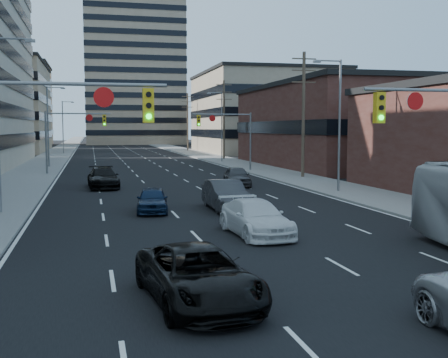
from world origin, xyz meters
TOP-DOWN VIEW (x-y plane):
  - ground at (0.00, 0.00)m, footprint 400.00×400.00m
  - road_surface at (0.00, 130.00)m, footprint 18.00×300.00m
  - sidewalk_left at (-11.50, 130.00)m, footprint 5.00×300.00m
  - sidewalk_right at (11.50, 130.00)m, footprint 5.00×300.00m
  - storefront_right_mid at (24.00, 50.00)m, footprint 20.00×30.00m
  - office_right_far at (25.00, 88.00)m, footprint 22.00×28.00m
  - apartment_tower at (6.00, 150.00)m, footprint 26.00×26.00m
  - bg_block_right at (32.00, 130.00)m, footprint 22.00×22.00m
  - signal_near_left at (-7.45, 8.00)m, footprint 6.59×0.33m
  - signal_far_left at (-7.68, 45.00)m, footprint 6.09×0.33m
  - signal_far_right at (7.68, 45.00)m, footprint 6.09×0.33m
  - utility_pole_block at (12.20, 36.00)m, footprint 2.20×0.28m
  - utility_pole_midblock at (12.20, 66.00)m, footprint 2.20×0.28m
  - utility_pole_distant at (12.20, 96.00)m, footprint 2.20×0.28m
  - streetlight_left_near at (-10.34, 20.00)m, footprint 2.03×0.22m
  - streetlight_left_mid at (-10.34, 55.00)m, footprint 2.03×0.22m
  - streetlight_left_far at (-10.34, 90.00)m, footprint 2.03×0.22m
  - streetlight_right_near at (10.34, 25.00)m, footprint 2.03×0.22m
  - streetlight_right_far at (10.34, 60.00)m, footprint 2.03×0.22m
  - black_pickup at (-3.37, 3.37)m, footprint 2.92×5.39m
  - white_van at (0.65, 11.74)m, footprint 2.37×5.13m
  - sedan_blue at (-2.84, 19.05)m, footprint 2.01×4.08m
  - sedan_grey_center at (1.13, 19.02)m, footprint 1.75×4.92m
  - sedan_black_far at (-5.09, 31.83)m, footprint 2.38×5.37m
  - sedan_grey_right at (4.89, 30.95)m, footprint 2.21×4.53m

SIDE VIEW (x-z plane):
  - ground at x=0.00m, z-range 0.00..0.00m
  - road_surface at x=0.00m, z-range 0.00..0.02m
  - sidewalk_left at x=-11.50m, z-range 0.00..0.15m
  - sidewalk_right at x=11.50m, z-range 0.00..0.15m
  - sedan_blue at x=-2.84m, z-range 0.00..1.34m
  - black_pickup at x=-3.37m, z-range 0.00..1.43m
  - white_van at x=0.65m, z-range 0.00..1.45m
  - sedan_grey_right at x=4.89m, z-range 0.00..1.49m
  - sedan_black_far at x=-5.09m, z-range 0.00..1.53m
  - sedan_grey_center at x=1.13m, z-range 0.00..1.62m
  - signal_far_left at x=-7.68m, z-range 1.30..7.30m
  - signal_far_right at x=7.68m, z-range 1.30..7.30m
  - signal_near_left at x=-7.45m, z-range 1.33..7.33m
  - storefront_right_mid at x=24.00m, z-range 0.00..9.00m
  - streetlight_left_near at x=-10.34m, z-range 0.55..9.55m
  - streetlight_left_mid at x=-10.34m, z-range 0.55..9.55m
  - streetlight_left_far at x=-10.34m, z-range 0.55..9.55m
  - streetlight_right_near at x=10.34m, z-range 0.55..9.55m
  - streetlight_right_far at x=10.34m, z-range 0.55..9.55m
  - utility_pole_block at x=12.20m, z-range 0.28..11.28m
  - utility_pole_midblock at x=12.20m, z-range 0.28..11.28m
  - utility_pole_distant at x=12.20m, z-range 0.28..11.28m
  - bg_block_right at x=32.00m, z-range 0.00..12.00m
  - office_right_far at x=25.00m, z-range 0.00..14.00m
  - apartment_tower at x=6.00m, z-range 0.00..58.00m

